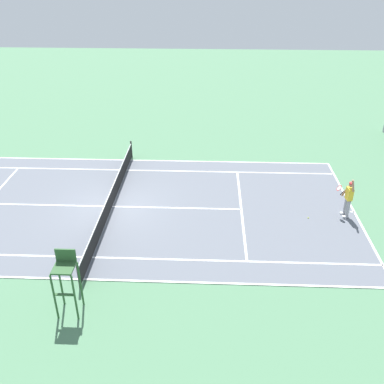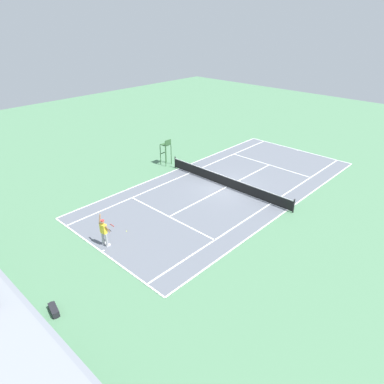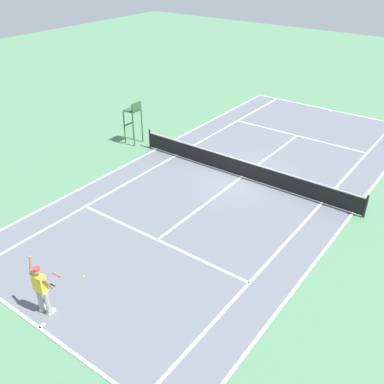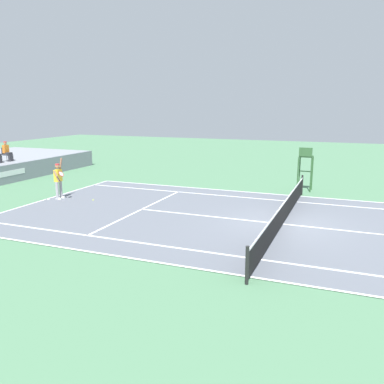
% 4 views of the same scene
% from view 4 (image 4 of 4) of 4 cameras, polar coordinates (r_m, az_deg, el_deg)
% --- Properties ---
extents(ground_plane, '(80.00, 80.00, 0.00)m').
position_cam_4_polar(ground_plane, '(16.59, 12.76, -4.52)').
color(ground_plane, '#4C7A56').
extents(court, '(11.08, 23.88, 0.03)m').
position_cam_4_polar(court, '(16.59, 12.76, -4.48)').
color(court, slate).
rests_on(court, ground).
extents(net, '(11.98, 0.10, 1.07)m').
position_cam_4_polar(net, '(16.45, 12.84, -2.77)').
color(net, black).
rests_on(net, ground).
extents(spectator_seated_6, '(0.44, 0.60, 1.27)m').
position_cam_4_polar(spectator_seated_6, '(28.69, -24.70, 5.20)').
color(spectator_seated_6, '#474C56').
rests_on(spectator_seated_6, bleacher_platform).
extents(tennis_player, '(0.75, 0.69, 2.08)m').
position_cam_4_polar(tennis_player, '(21.44, -18.35, 1.63)').
color(tennis_player, '#9E9EA3').
rests_on(tennis_player, ground).
extents(tennis_ball, '(0.07, 0.07, 0.07)m').
position_cam_4_polar(tennis_ball, '(20.79, -13.81, -1.11)').
color(tennis_ball, '#D1E533').
rests_on(tennis_ball, ground).
extents(umpire_chair, '(0.77, 0.77, 2.44)m').
position_cam_4_polar(umpire_chair, '(23.17, 15.76, 3.94)').
color(umpire_chair, '#2D562D').
rests_on(umpire_chair, ground).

